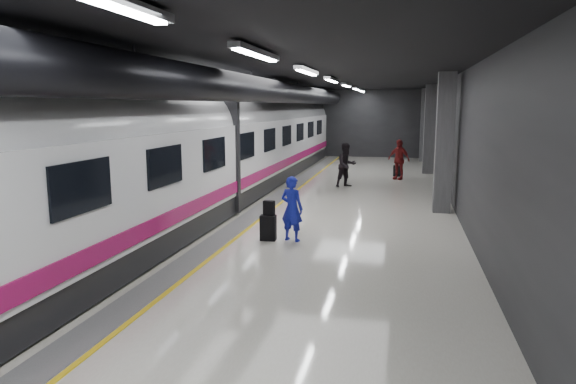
# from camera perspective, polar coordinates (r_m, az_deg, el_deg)

# --- Properties ---
(ground) EXTENTS (40.00, 40.00, 0.00)m
(ground) POSITION_cam_1_polar(r_m,az_deg,el_deg) (15.96, 0.57, -2.90)
(ground) COLOR silver
(ground) RESTS_ON ground
(platform_hall) EXTENTS (10.02, 40.02, 4.51)m
(platform_hall) POSITION_cam_1_polar(r_m,az_deg,el_deg) (16.58, 0.31, 9.88)
(platform_hall) COLOR black
(platform_hall) RESTS_ON ground
(train) EXTENTS (3.05, 38.00, 4.05)m
(train) POSITION_cam_1_polar(r_m,az_deg,el_deg) (16.62, -10.47, 4.66)
(train) COLOR black
(train) RESTS_ON ground
(traveler_main) EXTENTS (0.71, 0.57, 1.69)m
(traveler_main) POSITION_cam_1_polar(r_m,az_deg,el_deg) (13.13, 0.43, -1.86)
(traveler_main) COLOR #1A1BC5
(traveler_main) RESTS_ON ground
(suitcase_main) EXTENTS (0.42, 0.27, 0.66)m
(suitcase_main) POSITION_cam_1_polar(r_m,az_deg,el_deg) (13.30, -2.22, -4.00)
(suitcase_main) COLOR black
(suitcase_main) RESTS_ON ground
(shoulder_bag) EXTENTS (0.31, 0.20, 0.38)m
(shoulder_bag) POSITION_cam_1_polar(r_m,az_deg,el_deg) (13.21, -2.12, -1.78)
(shoulder_bag) COLOR black
(shoulder_bag) RESTS_ON suitcase_main
(traveler_far_a) EXTENTS (1.16, 1.12, 1.88)m
(traveler_far_a) POSITION_cam_1_polar(r_m,az_deg,el_deg) (22.07, 6.50, 2.99)
(traveler_far_a) COLOR black
(traveler_far_a) RESTS_ON ground
(traveler_far_b) EXTENTS (1.19, 0.94, 1.89)m
(traveler_far_b) POSITION_cam_1_polar(r_m,az_deg,el_deg) (24.78, 12.20, 3.56)
(traveler_far_b) COLOR maroon
(traveler_far_b) RESTS_ON ground
(suitcase_far) EXTENTS (0.41, 0.31, 0.55)m
(suitcase_far) POSITION_cam_1_polar(r_m,az_deg,el_deg) (25.93, 12.06, 2.33)
(suitcase_far) COLOR black
(suitcase_far) RESTS_ON ground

